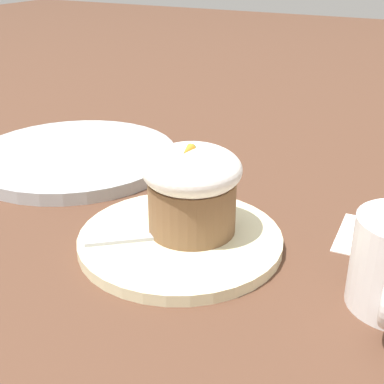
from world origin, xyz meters
TOP-DOWN VIEW (x-y plane):
  - ground_plane at (0.00, 0.00)m, footprint 4.00×4.00m
  - dessert_plate at (0.00, 0.00)m, footprint 0.22×0.22m
  - carrot_cake at (-0.02, 0.01)m, footprint 0.10×0.10m
  - spoon at (0.01, -0.01)m, footprint 0.10×0.11m
  - side_plate at (-0.13, -0.25)m, footprint 0.30×0.30m
  - paper_napkin at (-0.11, 0.18)m, footprint 0.10×0.08m

SIDE VIEW (x-z plane):
  - ground_plane at x=0.00m, z-range 0.00..0.00m
  - paper_napkin at x=-0.11m, z-range 0.00..0.00m
  - dessert_plate at x=0.00m, z-range 0.00..0.01m
  - side_plate at x=-0.13m, z-range 0.00..0.02m
  - spoon at x=0.01m, z-range 0.01..0.02m
  - carrot_cake at x=-0.02m, z-range 0.01..0.11m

